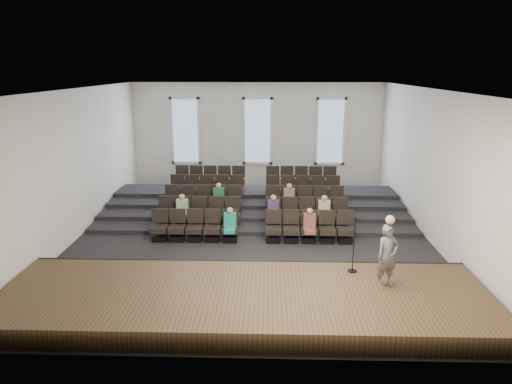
{
  "coord_description": "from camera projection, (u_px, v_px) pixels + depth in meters",
  "views": [
    {
      "loc": [
        0.57,
        -14.99,
        5.69
      ],
      "look_at": [
        0.11,
        0.5,
        1.43
      ],
      "focal_mm": 32.0,
      "sensor_mm": 36.0,
      "label": 1
    }
  ],
  "objects": [
    {
      "name": "ground",
      "position": [
        252.0,
        235.0,
        15.98
      ],
      "size": [
        14.0,
        14.0,
        0.0
      ],
      "primitive_type": "plane",
      "color": "black",
      "rests_on": "ground"
    },
    {
      "name": "seating_rows",
      "position": [
        254.0,
        204.0,
        17.28
      ],
      "size": [
        6.8,
        4.7,
        1.67
      ],
      "color": "black",
      "rests_on": "ground"
    },
    {
      "name": "stage",
      "position": [
        245.0,
        301.0,
        10.99
      ],
      "size": [
        11.8,
        3.6,
        0.5
      ],
      "primitive_type": "cube",
      "color": "#47341E",
      "rests_on": "ground"
    },
    {
      "name": "mic_stand",
      "position": [
        353.0,
        256.0,
        11.88
      ],
      "size": [
        0.25,
        0.25,
        1.5
      ],
      "color": "black",
      "rests_on": "stage"
    },
    {
      "name": "wall_right",
      "position": [
        433.0,
        166.0,
        15.14
      ],
      "size": [
        0.04,
        14.0,
        5.0
      ],
      "primitive_type": "cube",
      "color": "silver",
      "rests_on": "ground"
    },
    {
      "name": "ceiling",
      "position": [
        252.0,
        89.0,
        14.65
      ],
      "size": [
        12.0,
        14.0,
        0.02
      ],
      "primitive_type": "cube",
      "color": "white",
      "rests_on": "ground"
    },
    {
      "name": "windows",
      "position": [
        258.0,
        131.0,
        21.96
      ],
      "size": [
        8.44,
        0.1,
        3.24
      ],
      "color": "white",
      "rests_on": "wall_back"
    },
    {
      "name": "risers",
      "position": [
        255.0,
        204.0,
        18.98
      ],
      "size": [
        11.8,
        4.8,
        0.6
      ],
      "color": "black",
      "rests_on": "ground"
    },
    {
      "name": "stage_lip",
      "position": [
        248.0,
        269.0,
        12.7
      ],
      "size": [
        11.8,
        0.06,
        0.52
      ],
      "primitive_type": "cube",
      "color": "black",
      "rests_on": "ground"
    },
    {
      "name": "audience",
      "position": [
        261.0,
        209.0,
        16.18
      ],
      "size": [
        5.45,
        2.64,
        1.1
      ],
      "color": "#1C8E7C",
      "rests_on": "seating_rows"
    },
    {
      "name": "speaker",
      "position": [
        387.0,
        256.0,
        11.0
      ],
      "size": [
        0.67,
        0.56,
        1.57
      ],
      "primitive_type": "imported",
      "rotation": [
        0.0,
        0.0,
        0.36
      ],
      "color": "#555351",
      "rests_on": "stage"
    },
    {
      "name": "wall_back",
      "position": [
        258.0,
        135.0,
        22.08
      ],
      "size": [
        12.0,
        0.04,
        5.0
      ],
      "primitive_type": "cube",
      "color": "silver",
      "rests_on": "ground"
    },
    {
      "name": "wall_front",
      "position": [
        238.0,
        243.0,
        8.55
      ],
      "size": [
        12.0,
        0.04,
        5.0
      ],
      "primitive_type": "cube",
      "color": "silver",
      "rests_on": "ground"
    },
    {
      "name": "wall_left",
      "position": [
        75.0,
        164.0,
        15.48
      ],
      "size": [
        0.04,
        14.0,
        5.0
      ],
      "primitive_type": "cube",
      "color": "silver",
      "rests_on": "ground"
    }
  ]
}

